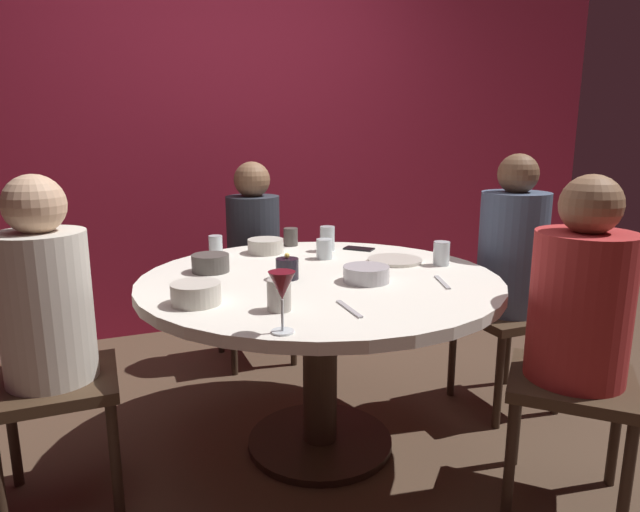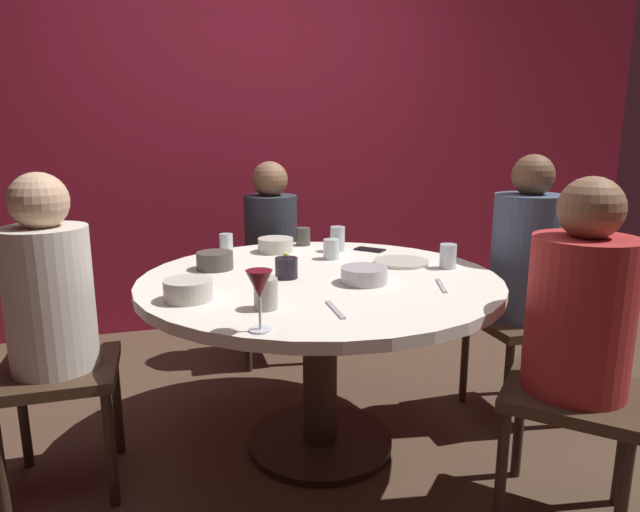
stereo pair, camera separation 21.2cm
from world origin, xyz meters
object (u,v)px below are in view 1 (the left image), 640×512
seated_diner_back (254,240)px  bowl_sauce_side (211,263)px  bowl_small_white (266,246)px  seated_diner_front_right (580,309)px  bowl_salad_center (196,293)px  cup_by_left_diner (324,249)px  candle_holder (287,269)px  seated_diner_left (46,309)px  bowl_serving_large (366,274)px  cup_by_right_diner (279,295)px  cell_phone (359,249)px  cup_center_front (327,239)px  cup_beside_wine (216,246)px  cup_near_candle (441,253)px  dining_table (320,310)px  wine_glass (282,288)px  cup_far_edge (291,237)px  dinner_plate (395,260)px  seated_diner_right (512,256)px

seated_diner_back → bowl_sauce_side: (-0.38, -0.75, 0.06)m
bowl_small_white → seated_diner_front_right: bearing=-57.6°
bowl_salad_center → cup_by_left_diner: 0.79m
candle_holder → seated_diner_back: bearing=82.2°
seated_diner_left → bowl_serving_large: (1.10, -0.15, 0.05)m
cup_by_right_diner → bowl_sauce_side: bearing=100.0°
seated_diner_back → seated_diner_front_right: bearing=21.8°
seated_diner_left → cell_phone: bearing=16.6°
cup_center_front → cup_beside_wine: 0.52m
candle_holder → seated_diner_left: bearing=-179.6°
seated_diner_back → cup_near_candle: seated_diner_back is taller
seated_diner_left → cup_near_candle: 1.52m
dining_table → bowl_salad_center: size_ratio=8.63×
dining_table → seated_diner_back: 0.99m
bowl_small_white → cup_by_left_diner: cup_by_left_diner is taller
seated_diner_front_right → cell_phone: 1.09m
wine_glass → bowl_salad_center: size_ratio=1.08×
candle_holder → cup_beside_wine: size_ratio=1.10×
bowl_sauce_side → cup_far_edge: bearing=38.7°
bowl_small_white → cup_beside_wine: size_ratio=1.81×
dinner_plate → bowl_salad_center: size_ratio=1.45×
cup_by_right_diner → cup_center_front: bearing=57.6°
dining_table → cup_by_right_diner: bearing=-128.8°
wine_glass → dining_table: bearing=58.4°
seated_diner_back → cell_phone: size_ratio=8.07×
cup_near_candle → cup_by_right_diner: cup_near_candle is taller
bowl_salad_center → cup_by_right_diner: 0.29m
cup_beside_wine → cell_phone: bearing=-10.9°
bowl_small_white → cup_by_left_diner: (0.21, -0.22, 0.01)m
seated_diner_front_right → bowl_serving_large: bearing=0.9°
cup_by_right_diner → seated_diner_left: bearing=153.1°
candle_holder → wine_glass: 0.59m
dining_table → cup_by_right_diner: (-0.28, -0.35, 0.19)m
bowl_small_white → cup_by_left_diner: bearing=-46.1°
seated_diner_left → wine_glass: 0.85m
dining_table → wine_glass: bearing=-121.6°
seated_diner_left → cup_beside_wine: bearing=38.2°
cup_near_candle → cup_center_front: (-0.33, 0.45, 0.01)m
wine_glass → candle_holder: bearing=69.9°
seated_diner_right → cup_center_front: (-0.73, 0.43, 0.06)m
seated_diner_back → seated_diner_front_right: (0.66, -1.64, 0.01)m
dinner_plate → cup_far_edge: cup_far_edge is taller
seated_diner_left → cup_by_left_diner: (1.10, 0.28, 0.06)m
bowl_serving_large → cup_near_candle: size_ratio=1.72×
seated_diner_front_right → cup_by_right_diner: bearing=26.9°
seated_diner_left → wine_glass: seated_diner_left is taller
seated_diner_right → cup_beside_wine: bearing=-22.9°
candle_holder → cell_phone: candle_holder is taller
candle_holder → cup_near_candle: size_ratio=1.01×
bowl_sauce_side → dining_table: bearing=-31.1°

